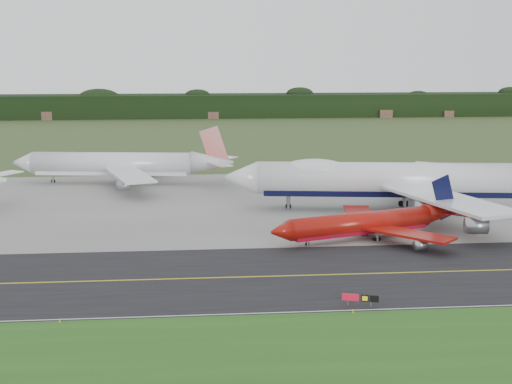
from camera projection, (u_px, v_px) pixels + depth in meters
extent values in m
plane|color=#334721|center=(282.00, 268.00, 112.47)|extent=(600.00, 600.00, 0.00)
cube|color=#275519|center=(322.00, 362.00, 78.24)|extent=(400.00, 30.00, 0.01)
cube|color=black|center=(286.00, 276.00, 108.55)|extent=(400.00, 32.00, 0.02)
cube|color=gray|center=(255.00, 202.00, 162.33)|extent=(400.00, 78.00, 0.01)
cube|color=gold|center=(286.00, 276.00, 108.55)|extent=(400.00, 0.40, 0.00)
cube|color=silver|center=(301.00, 312.00, 93.40)|extent=(400.00, 0.25, 0.00)
cube|color=black|center=(219.00, 106.00, 380.21)|extent=(700.00, 24.00, 12.00)
cylinder|color=silver|center=(387.00, 179.00, 153.00)|extent=(56.33, 14.59, 7.10)
cube|color=black|center=(387.00, 189.00, 153.44)|extent=(53.33, 12.46, 2.48)
cone|color=silver|center=(242.00, 178.00, 154.47)|extent=(7.88, 7.98, 7.10)
ellipsoid|color=silver|center=(315.00, 169.00, 153.36)|extent=(15.16, 7.94, 4.52)
cube|color=silver|center=(449.00, 200.00, 137.28)|extent=(19.00, 33.19, 0.61)
cube|color=silver|center=(420.00, 173.00, 168.29)|extent=(25.61, 32.05, 0.61)
cylinder|color=gray|center=(425.00, 208.00, 138.53)|extent=(4.24, 3.48, 2.98)
cylinder|color=gray|center=(401.00, 181.00, 168.19)|extent=(4.24, 3.48, 2.98)
cylinder|color=gray|center=(476.00, 226.00, 124.75)|extent=(4.24, 3.48, 2.98)
cylinder|color=gray|center=(418.00, 172.00, 181.37)|extent=(4.24, 3.48, 2.98)
cylinder|color=black|center=(288.00, 206.00, 155.18)|extent=(1.34, 0.74, 1.28)
cylinder|color=slate|center=(410.00, 203.00, 149.82)|extent=(1.12, 1.12, 4.75)
cylinder|color=black|center=(410.00, 211.00, 150.16)|extent=(1.35, 0.81, 1.28)
cylinder|color=slate|center=(405.00, 196.00, 157.48)|extent=(1.12, 1.12, 4.75)
cylinder|color=black|center=(404.00, 204.00, 157.81)|extent=(1.35, 0.81, 1.28)
cylinder|color=#95110A|center=(360.00, 223.00, 129.23)|extent=(28.28, 12.75, 3.86)
cube|color=maroon|center=(360.00, 229.00, 129.47)|extent=(26.62, 11.38, 1.35)
cone|color=#95110A|center=(281.00, 231.00, 122.91)|extent=(4.61, 4.80, 3.86)
cone|color=#95110A|center=(441.00, 212.00, 136.27)|extent=(8.37, 6.06, 3.86)
cube|color=#95110A|center=(409.00, 234.00, 124.14)|extent=(14.69, 15.07, 0.43)
cube|color=#95110A|center=(360.00, 215.00, 138.43)|extent=(6.90, 16.37, 0.43)
cube|color=black|center=(444.00, 197.00, 135.93)|extent=(5.88, 2.24, 8.79)
cylinder|color=gray|center=(420.00, 245.00, 120.81)|extent=(2.52, 2.21, 1.62)
cylinder|color=gray|center=(349.00, 216.00, 141.94)|extent=(2.52, 2.21, 1.62)
cylinder|color=black|center=(307.00, 244.00, 125.50)|extent=(0.76, 0.52, 0.70)
cylinder|color=slate|center=(377.00, 236.00, 128.63)|extent=(0.68, 0.68, 1.99)
cylinder|color=black|center=(377.00, 239.00, 128.75)|extent=(0.77, 0.55, 0.70)
cylinder|color=slate|center=(365.00, 230.00, 132.45)|extent=(0.68, 0.68, 1.99)
cylinder|color=black|center=(364.00, 234.00, 132.57)|extent=(0.77, 0.55, 0.70)
cylinder|color=silver|center=(112.00, 163.00, 184.64)|extent=(41.79, 11.06, 5.75)
cube|color=white|center=(112.00, 170.00, 185.00)|extent=(39.55, 9.37, 2.01)
cone|color=silver|center=(24.00, 163.00, 185.60)|extent=(5.88, 6.37, 5.75)
cone|color=silver|center=(212.00, 162.00, 183.49)|extent=(11.58, 7.12, 5.75)
cube|color=silver|center=(130.00, 175.00, 172.91)|extent=(14.28, 24.86, 0.52)
cube|color=silver|center=(149.00, 161.00, 196.16)|extent=(19.03, 24.02, 0.52)
cube|color=red|center=(215.00, 148.00, 182.75)|extent=(7.92, 1.48, 11.43)
cylinder|color=gray|center=(124.00, 186.00, 167.66)|extent=(3.43, 2.80, 2.41)
cylinder|color=gray|center=(151.00, 163.00, 202.04)|extent=(3.43, 2.80, 2.41)
cylinder|color=black|center=(53.00, 181.00, 186.21)|extent=(1.09, 0.60, 1.03)
cylinder|color=slate|center=(122.00, 179.00, 182.08)|extent=(0.90, 0.90, 3.63)
cylinder|color=black|center=(123.00, 184.00, 182.33)|extent=(1.09, 0.65, 1.03)
cylinder|color=slate|center=(128.00, 175.00, 188.28)|extent=(0.90, 0.90, 3.63)
cylinder|color=black|center=(128.00, 180.00, 188.53)|extent=(1.09, 0.65, 1.03)
cylinder|color=slate|center=(348.00, 303.00, 95.82)|extent=(0.12, 0.12, 0.72)
cylinder|color=slate|center=(371.00, 304.00, 95.18)|extent=(0.12, 0.12, 0.72)
cube|color=maroon|center=(350.00, 297.00, 95.60)|extent=(2.21, 0.85, 0.92)
cube|color=black|center=(365.00, 298.00, 95.19)|extent=(1.03, 0.48, 0.92)
cube|color=black|center=(374.00, 299.00, 94.94)|extent=(1.23, 0.54, 0.92)
cylinder|color=yellow|center=(60.00, 321.00, 89.71)|extent=(0.16, 0.16, 0.50)
cylinder|color=yellow|center=(353.00, 311.00, 92.96)|extent=(0.16, 0.16, 0.50)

